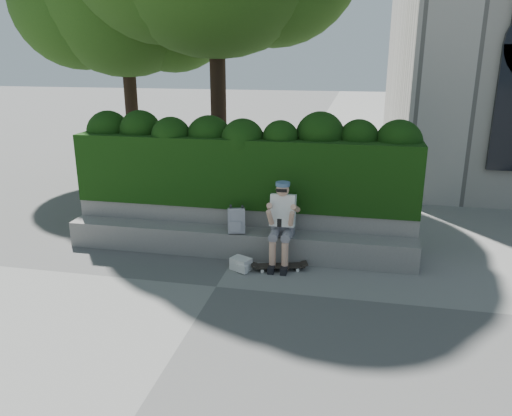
% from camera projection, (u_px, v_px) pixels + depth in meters
% --- Properties ---
extents(ground, '(80.00, 80.00, 0.00)m').
position_uv_depth(ground, '(216.00, 287.00, 7.43)').
color(ground, slate).
rests_on(ground, ground).
extents(bench_ledge, '(6.00, 0.45, 0.45)m').
position_uv_depth(bench_ledge, '(236.00, 243.00, 8.53)').
color(bench_ledge, gray).
rests_on(bench_ledge, ground).
extents(planter_wall, '(6.00, 0.50, 0.75)m').
position_uv_depth(planter_wall, '(242.00, 225.00, 8.93)').
color(planter_wall, gray).
rests_on(planter_wall, ground).
extents(hedge, '(6.00, 1.00, 1.20)m').
position_uv_depth(hedge, '(245.00, 170.00, 8.85)').
color(hedge, black).
rests_on(hedge, planter_wall).
extents(person, '(0.40, 0.76, 1.38)m').
position_uv_depth(person, '(282.00, 220.00, 8.05)').
color(person, slate).
rests_on(person, ground).
extents(skateboard, '(0.83, 0.40, 0.08)m').
position_uv_depth(skateboard, '(279.00, 266.00, 7.98)').
color(skateboard, black).
rests_on(skateboard, ground).
extents(backpack_plaid, '(0.31, 0.22, 0.42)m').
position_uv_depth(backpack_plaid, '(236.00, 221.00, 8.30)').
color(backpack_plaid, '#B3B2B8').
rests_on(backpack_plaid, bench_ledge).
extents(backpack_ground, '(0.37, 0.33, 0.20)m').
position_uv_depth(backpack_ground, '(241.00, 264.00, 7.99)').
color(backpack_ground, beige).
rests_on(backpack_ground, ground).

